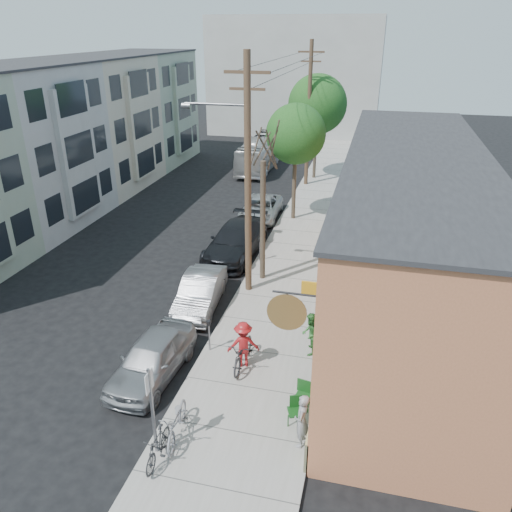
% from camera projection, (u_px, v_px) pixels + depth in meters
% --- Properties ---
extents(ground, '(120.00, 120.00, 0.00)m').
position_uv_depth(ground, '(157.00, 340.00, 19.08)').
color(ground, black).
extents(sidewalk, '(4.50, 58.00, 0.15)m').
position_uv_depth(sidewalk, '(309.00, 240.00, 27.82)').
color(sidewalk, '#99958E').
rests_on(sidewalk, ground).
extents(cafe_building, '(6.60, 20.20, 6.61)m').
position_uv_depth(cafe_building, '(407.00, 233.00, 20.15)').
color(cafe_building, '#BB6B45').
rests_on(cafe_building, ground).
extents(apartment_row, '(6.30, 32.00, 9.00)m').
position_uv_depth(apartment_row, '(71.00, 136.00, 32.12)').
color(apartment_row, '#95A48B').
rests_on(apartment_row, ground).
extents(end_cap_building, '(18.00, 8.00, 12.00)m').
position_uv_depth(end_cap_building, '(296.00, 76.00, 54.04)').
color(end_cap_building, '#AAAAA5').
rests_on(end_cap_building, ground).
extents(sign_post, '(0.07, 0.45, 2.80)m').
position_uv_depth(sign_post, '(152.00, 403.00, 13.19)').
color(sign_post, slate).
rests_on(sign_post, sidewalk).
extents(parking_meter_near, '(0.14, 0.14, 1.24)m').
position_uv_depth(parking_meter_near, '(209.00, 330.00, 17.89)').
color(parking_meter_near, slate).
rests_on(parking_meter_near, sidewalk).
extents(parking_meter_far, '(0.14, 0.14, 1.24)m').
position_uv_depth(parking_meter_far, '(260.00, 246.00, 24.82)').
color(parking_meter_far, slate).
rests_on(parking_meter_far, sidewalk).
extents(utility_pole_near, '(3.57, 0.28, 10.00)m').
position_uv_depth(utility_pole_near, '(246.00, 175.00, 20.28)').
color(utility_pole_near, '#503A28').
rests_on(utility_pole_near, sidewalk).
extents(utility_pole_far, '(1.80, 0.28, 10.00)m').
position_uv_depth(utility_pole_far, '(309.00, 113.00, 35.30)').
color(utility_pole_far, '#503A28').
rests_on(utility_pole_far, sidewalk).
extents(tree_bare, '(0.24, 0.24, 5.56)m').
position_uv_depth(tree_bare, '(263.00, 222.00, 22.32)').
color(tree_bare, '#44392C').
rests_on(tree_bare, sidewalk).
extents(tree_leafy_mid, '(3.47, 3.47, 6.87)m').
position_uv_depth(tree_leafy_mid, '(296.00, 134.00, 28.67)').
color(tree_leafy_mid, '#44392C').
rests_on(tree_leafy_mid, sidewalk).
extents(tree_leafy_far, '(4.35, 4.35, 7.71)m').
position_uv_depth(tree_leafy_far, '(317.00, 104.00, 36.76)').
color(tree_leafy_far, '#44392C').
rests_on(tree_leafy_far, sidewalk).
extents(patio_chair_a, '(0.64, 0.64, 0.88)m').
position_uv_depth(patio_chair_a, '(296.00, 411.00, 14.68)').
color(patio_chair_a, '#134617').
rests_on(patio_chair_a, sidewalk).
extents(patio_chair_b, '(0.59, 0.59, 0.88)m').
position_uv_depth(patio_chair_b, '(303.00, 396.00, 15.29)').
color(patio_chair_b, '#134617').
rests_on(patio_chair_b, sidewalk).
extents(patron_grey, '(0.41, 0.62, 1.68)m').
position_uv_depth(patron_grey, '(302.00, 421.00, 13.78)').
color(patron_grey, gray).
rests_on(patron_grey, sidewalk).
extents(patron_green, '(0.63, 0.80, 1.61)m').
position_uv_depth(patron_green, '(310.00, 334.00, 17.73)').
color(patron_green, '#2F6E2C').
rests_on(patron_green, sidewalk).
extents(cyclist, '(1.25, 0.97, 1.70)m').
position_uv_depth(cyclist, '(243.00, 344.00, 17.08)').
color(cyclist, maroon).
rests_on(cyclist, sidewalk).
extents(cyclist_bike, '(0.75, 2.09, 1.09)m').
position_uv_depth(cyclist_bike, '(243.00, 352.00, 17.20)').
color(cyclist_bike, black).
rests_on(cyclist_bike, sidewalk).
extents(parked_bike_a, '(0.48, 1.62, 0.97)m').
position_uv_depth(parked_bike_a, '(158.00, 446.00, 13.41)').
color(parked_bike_a, black).
rests_on(parked_bike_a, sidewalk).
extents(parked_bike_b, '(0.97, 2.08, 1.05)m').
position_uv_depth(parked_bike_b, '(177.00, 422.00, 14.18)').
color(parked_bike_b, slate).
rests_on(parked_bike_b, sidewalk).
extents(car_0, '(1.99, 4.41, 1.47)m').
position_uv_depth(car_0, '(152.00, 358.00, 16.80)').
color(car_0, '#929499').
rests_on(car_0, ground).
extents(car_1, '(1.88, 4.39, 1.41)m').
position_uv_depth(car_1, '(200.00, 292.00, 21.04)').
color(car_1, gray).
rests_on(car_1, ground).
extents(car_2, '(2.56, 5.74, 1.64)m').
position_uv_depth(car_2, '(236.00, 241.00, 25.81)').
color(car_2, black).
rests_on(car_2, ground).
extents(car_3, '(2.33, 4.79, 1.31)m').
position_uv_depth(car_3, '(261.00, 208.00, 30.88)').
color(car_3, '#A9AEB0').
rests_on(car_3, ground).
extents(bus, '(2.20, 9.21, 2.56)m').
position_uv_depth(bus, '(261.00, 153.00, 41.74)').
color(bus, silver).
rests_on(bus, ground).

